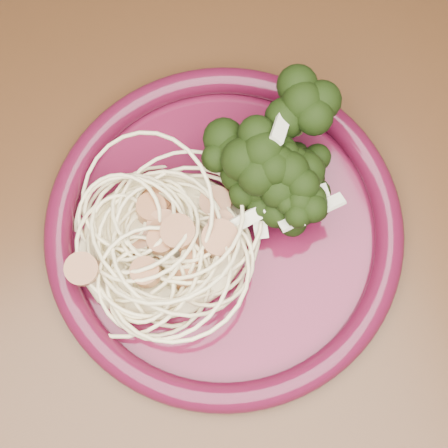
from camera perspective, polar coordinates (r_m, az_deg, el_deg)
The scene contains 6 objects.
dining_table at distance 0.61m, azimuth 5.10°, elevation -1.15°, with size 1.20×0.80×0.75m.
dinner_plate at distance 0.50m, azimuth 0.00°, elevation -0.33°, with size 0.32×0.32×0.02m.
spaghetti_pile at distance 0.49m, azimuth -5.67°, elevation -1.48°, with size 0.14×0.12×0.03m, color beige.
scallop_cluster at distance 0.45m, azimuth -6.14°, elevation -0.12°, with size 0.14×0.14×0.05m, color #A2653B, non-canonical shape.
broccoli_pile at distance 0.48m, azimuth 6.98°, elevation 2.46°, with size 0.10×0.17×0.06m, color black.
onion_garnish at distance 0.45m, azimuth 7.50°, elevation 4.00°, with size 0.07×0.11×0.06m, color beige, non-canonical shape.
Camera 1 is at (-0.12, -0.14, 1.24)m, focal length 50.00 mm.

